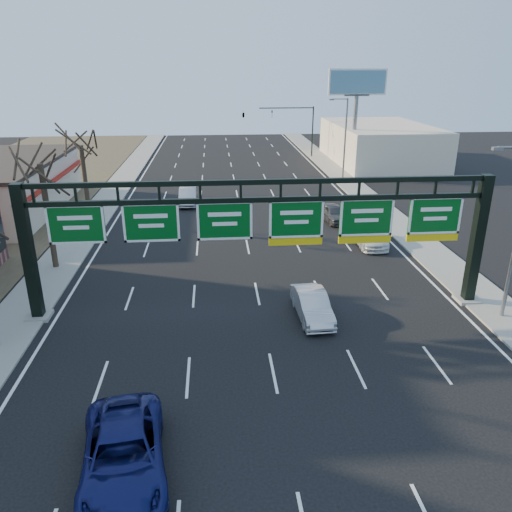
{
  "coord_description": "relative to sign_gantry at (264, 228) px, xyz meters",
  "views": [
    {
      "loc": [
        -2.3,
        -16.21,
        12.5
      ],
      "look_at": [
        -0.25,
        7.8,
        3.2
      ],
      "focal_mm": 35.0,
      "sensor_mm": 36.0,
      "label": 1
    }
  ],
  "objects": [
    {
      "name": "ground",
      "position": [
        -0.16,
        -8.0,
        -4.63
      ],
      "size": [
        160.0,
        160.0,
        0.0
      ],
      "primitive_type": "plane",
      "color": "black",
      "rests_on": "ground"
    },
    {
      "name": "sidewalk_left",
      "position": [
        -12.96,
        12.0,
        -4.57
      ],
      "size": [
        3.0,
        120.0,
        0.12
      ],
      "primitive_type": "cube",
      "color": "gray",
      "rests_on": "ground"
    },
    {
      "name": "sidewalk_right",
      "position": [
        12.64,
        12.0,
        -4.57
      ],
      "size": [
        3.0,
        120.0,
        0.12
      ],
      "primitive_type": "cube",
      "color": "gray",
      "rests_on": "ground"
    },
    {
      "name": "lane_markings",
      "position": [
        -0.16,
        12.0,
        -4.62
      ],
      "size": [
        21.6,
        120.0,
        0.01
      ],
      "primitive_type": "cube",
      "color": "white",
      "rests_on": "ground"
    },
    {
      "name": "sign_gantry",
      "position": [
        0.0,
        0.0,
        0.0
      ],
      "size": [
        24.6,
        1.2,
        7.2
      ],
      "color": "black",
      "rests_on": "ground"
    },
    {
      "name": "building_right_distant",
      "position": [
        19.84,
        42.0,
        -2.13
      ],
      "size": [
        12.0,
        20.0,
        5.0
      ],
      "primitive_type": "cube",
      "color": "beige",
      "rests_on": "ground"
    },
    {
      "name": "tree_mid",
      "position": [
        -12.96,
        7.0,
        3.23
      ],
      "size": [
        3.6,
        3.6,
        9.24
      ],
      "color": "black",
      "rests_on": "sidewalk_left"
    },
    {
      "name": "tree_far",
      "position": [
        -12.96,
        17.0,
        2.86
      ],
      "size": [
        3.6,
        3.6,
        8.86
      ],
      "color": "black",
      "rests_on": "sidewalk_left"
    },
    {
      "name": "streetlight_far",
      "position": [
        12.31,
        32.0,
        0.45
      ],
      "size": [
        2.15,
        0.22,
        9.0
      ],
      "color": "slate",
      "rests_on": "sidewalk_right"
    },
    {
      "name": "billboard_right",
      "position": [
        14.84,
        36.98,
        4.43
      ],
      "size": [
        7.0,
        0.5,
        12.0
      ],
      "color": "slate",
      "rests_on": "ground"
    },
    {
      "name": "traffic_signal_mast",
      "position": [
        5.53,
        47.0,
        0.87
      ],
      "size": [
        10.16,
        0.54,
        7.0
      ],
      "color": "black",
      "rests_on": "ground"
    },
    {
      "name": "car_blue_suv",
      "position": [
        -5.63,
        -11.27,
        -3.84
      ],
      "size": [
        3.39,
        6.01,
        1.58
      ],
      "primitive_type": "imported",
      "rotation": [
        0.0,
        0.0,
        0.14
      ],
      "color": "#121752",
      "rests_on": "ground"
    },
    {
      "name": "car_silver_sedan",
      "position": [
        2.45,
        -1.18,
        -3.91
      ],
      "size": [
        1.72,
        4.41,
        1.43
      ],
      "primitive_type": "imported",
      "rotation": [
        0.0,
        0.0,
        0.05
      ],
      "color": "#B2B2B7",
      "rests_on": "ground"
    },
    {
      "name": "car_white_wagon",
      "position": [
        8.72,
        9.75,
        -3.94
      ],
      "size": [
        2.11,
        4.83,
        1.38
      ],
      "primitive_type": "imported",
      "rotation": [
        0.0,
        0.0,
        0.04
      ],
      "color": "white",
      "rests_on": "ground"
    },
    {
      "name": "car_grey_far",
      "position": [
        7.5,
        15.72,
        -3.91
      ],
      "size": [
        2.34,
        4.44,
        1.44
      ],
      "primitive_type": "imported",
      "rotation": [
        0.0,
        0.0,
        0.16
      ],
      "color": "#3C3E41",
      "rests_on": "ground"
    },
    {
      "name": "car_silver_distant",
      "position": [
        -5.01,
        22.33,
        -3.88
      ],
      "size": [
        1.62,
        4.57,
        1.5
      ],
      "primitive_type": "imported",
      "rotation": [
        0.0,
        0.0,
        0.01
      ],
      "color": "#AEAEB3",
      "rests_on": "ground"
    }
  ]
}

